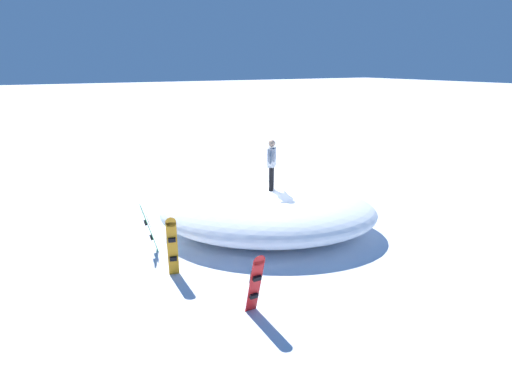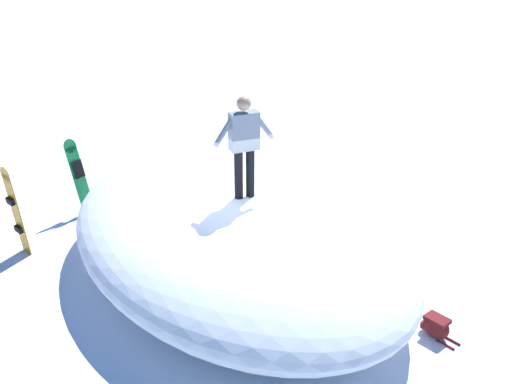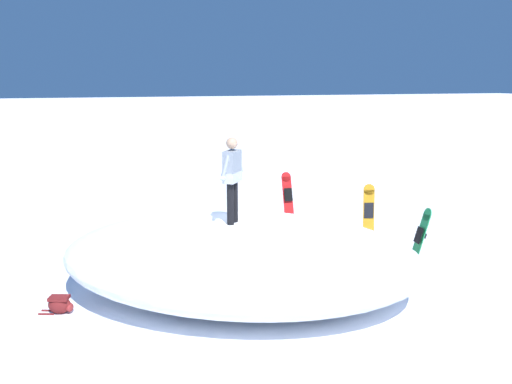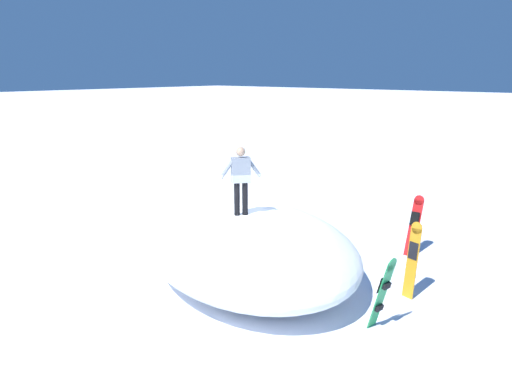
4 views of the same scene
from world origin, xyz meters
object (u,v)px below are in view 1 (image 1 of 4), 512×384
(snowboarder_standing, at_px, (272,162))
(snowboard_primary_upright, at_px, (255,283))
(snowboard_tertiary_upright, at_px, (172,246))
(backpack_near, at_px, (347,211))
(snowboard_secondary_upright, at_px, (148,227))

(snowboarder_standing, relative_size, snowboard_primary_upright, 1.03)
(snowboard_tertiary_upright, distance_m, backpack_near, 7.31)
(snowboard_secondary_upright, xyz_separation_m, snowboard_tertiary_upright, (1.80, 0.18, 0.10))
(backpack_near, bearing_deg, snowboard_secondary_upright, -94.58)
(snowboarder_standing, bearing_deg, snowboard_primary_upright, -35.24)
(snowboarder_standing, height_order, snowboard_secondary_upright, snowboarder_standing)
(snowboarder_standing, relative_size, snowboard_tertiary_upright, 0.97)
(snowboarder_standing, relative_size, backpack_near, 2.58)
(snowboard_secondary_upright, bearing_deg, backpack_near, 85.42)
(snowboard_primary_upright, bearing_deg, snowboard_secondary_upright, -164.18)
(snowboarder_standing, xyz_separation_m, snowboard_secondary_upright, (-0.45, -4.06, -1.65))
(snowboarder_standing, xyz_separation_m, snowboard_tertiary_upright, (1.35, -3.88, -1.55))
(backpack_near, bearing_deg, snowboard_primary_upright, -57.87)
(snowboard_primary_upright, bearing_deg, snowboard_tertiary_upright, -157.82)
(snowboard_secondary_upright, bearing_deg, snowboarder_standing, 83.70)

